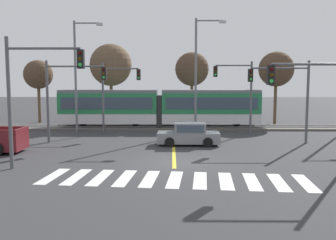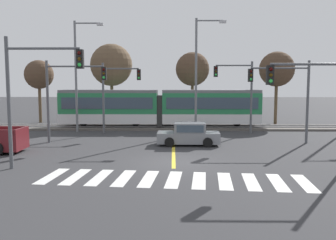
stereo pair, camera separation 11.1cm
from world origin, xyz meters
name	(u,v)px [view 2 (the right image)]	position (x,y,z in m)	size (l,w,h in m)	color
ground_plane	(174,163)	(0.00, 0.00, 0.00)	(200.00, 200.00, 0.00)	#333335
track_bed	(173,127)	(0.00, 14.87, 0.09)	(120.00, 4.00, 0.18)	#56514C
rail_near	(173,127)	(0.00, 14.15, 0.23)	(120.00, 0.08, 0.10)	#939399
rail_far	(173,125)	(0.00, 15.59, 0.23)	(120.00, 0.08, 0.10)	#939399
light_rail_tram	(160,107)	(-1.26, 14.86, 2.05)	(18.50, 2.64, 3.43)	silver
crosswalk_stripe_0	(52,176)	(-5.48, -2.79, 0.00)	(0.56, 2.80, 0.01)	silver
crosswalk_stripe_1	(76,177)	(-4.38, -2.89, 0.00)	(0.56, 2.80, 0.01)	silver
crosswalk_stripe_2	(100,177)	(-3.29, -2.99, 0.00)	(0.56, 2.80, 0.01)	silver
crosswalk_stripe_3	(124,178)	(-2.19, -3.09, 0.00)	(0.56, 2.80, 0.01)	silver
crosswalk_stripe_4	(149,179)	(-1.10, -3.19, 0.00)	(0.56, 2.80, 0.01)	silver
crosswalk_stripe_5	(174,179)	(0.00, -3.29, 0.00)	(0.56, 2.80, 0.01)	silver
crosswalk_stripe_6	(199,180)	(1.10, -3.40, 0.00)	(0.56, 2.80, 0.01)	silver
crosswalk_stripe_7	(225,181)	(2.19, -3.50, 0.00)	(0.56, 2.80, 0.01)	silver
crosswalk_stripe_8	(251,182)	(3.29, -3.60, 0.00)	(0.56, 2.80, 0.01)	silver
crosswalk_stripe_9	(278,182)	(4.38, -3.70, 0.00)	(0.56, 2.80, 0.01)	silver
crosswalk_stripe_10	(305,183)	(5.48, -3.80, 0.00)	(0.56, 2.80, 0.01)	silver
lane_centre_line	(173,144)	(0.00, 5.79, 0.00)	(0.20, 14.17, 0.01)	gold
sedan_crossing	(189,135)	(1.03, 5.59, 0.70)	(4.24, 2.00, 1.52)	gray
traffic_light_mid_left	(68,88)	(-7.35, 6.41, 3.87)	(4.25, 0.38, 5.77)	#515459
traffic_light_far_left	(116,88)	(-4.80, 11.32, 3.85)	(3.25, 0.38, 5.91)	#515459
traffic_light_near_left	(33,84)	(-6.73, -1.40, 4.14)	(3.75, 0.38, 6.37)	#515459
traffic_light_near_right	(317,94)	(6.64, -1.77, 3.65)	(3.75, 0.38, 5.54)	#515459
traffic_light_far_right	(239,86)	(5.44, 11.42, 3.99)	(3.25, 0.38, 6.02)	#515459
traffic_light_mid_right	(287,89)	(7.84, 6.42, 3.81)	(4.25, 0.38, 5.75)	#515459
street_lamp_west	(78,70)	(-8.16, 12.23, 5.38)	(2.55, 0.28, 9.49)	slate
street_lamp_centre	(199,69)	(2.13, 11.85, 5.44)	(2.57, 0.28, 9.60)	slate
bare_tree_far_west	(39,75)	(-14.39, 19.68, 5.13)	(3.07, 3.07, 6.71)	brown
bare_tree_west	(111,65)	(-6.45, 18.79, 6.11)	(4.35, 4.35, 8.31)	brown
bare_tree_east	(193,69)	(2.07, 20.55, 5.75)	(3.65, 3.65, 7.61)	brown
bare_tree_far_east	(277,69)	(10.59, 18.45, 5.65)	(3.58, 3.58, 7.47)	brown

